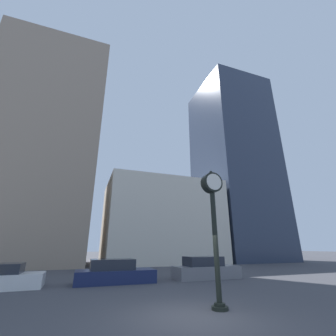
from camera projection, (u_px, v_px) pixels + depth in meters
ground_plane at (195, 317)px, 7.01m from camera, size 200.00×200.00×0.00m
building_tall_tower at (47, 149)px, 30.06m from camera, size 12.82×12.00×28.93m
building_storefront_row at (160, 222)px, 32.17m from camera, size 15.23×12.00×10.73m
building_glass_modern at (233, 165)px, 39.99m from camera, size 11.14×12.00×31.49m
street_clock at (214, 214)px, 8.91m from camera, size 0.83×0.59×5.12m
car_white at (0, 278)px, 11.66m from camera, size 4.10×1.93×1.24m
car_navy at (115, 273)px, 13.69m from camera, size 4.71×1.91×1.36m
car_grey at (206, 269)px, 15.59m from camera, size 4.64×1.87×1.43m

